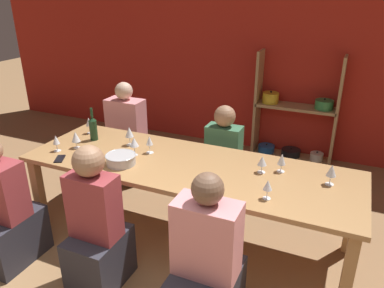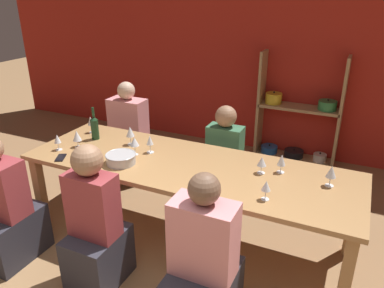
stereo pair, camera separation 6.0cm
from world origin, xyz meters
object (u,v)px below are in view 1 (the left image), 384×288
person_far_a (223,168)px  wine_glass_white_b (149,141)px  person_far_b (128,143)px  wine_bottle_green (93,128)px  wine_glass_red_d (282,160)px  shelf_unit (293,122)px  wine_glass_empty_b (129,132)px  wine_glass_red_c (268,186)px  wine_glass_red_a (332,171)px  dining_table (187,172)px  person_near_c (97,234)px  wine_glass_empty_a (56,140)px  cell_phone (60,159)px  wine_glass_empty_c (134,142)px  wine_glass_red_b (89,122)px  mixing_bowl (121,159)px  person_near_a (5,218)px  wine_glass_white_a (262,161)px  person_near_b (206,272)px  wine_glass_empty_d (76,137)px

person_far_a → wine_glass_white_b: bearing=53.4°
wine_glass_white_b → person_far_b: bearing=134.6°
wine_bottle_green → wine_glass_red_d: 1.85m
shelf_unit → wine_glass_empty_b: bearing=-121.4°
person_far_a → wine_glass_red_c: bearing=123.8°
wine_glass_red_a → wine_glass_red_d: bearing=170.6°
dining_table → wine_glass_white_b: wine_glass_white_b is taller
wine_glass_red_c → person_near_c: 1.33m
person_far_b → wine_glass_empty_b: bearing=125.9°
wine_glass_empty_a → person_near_c: person_near_c is taller
wine_glass_red_c → cell_phone: (-1.83, -0.09, -0.10)m
wine_glass_empty_c → wine_glass_red_b: bearing=158.8°
dining_table → wine_glass_empty_c: (-0.51, -0.02, 0.20)m
mixing_bowl → wine_glass_empty_b: wine_glass_empty_b is taller
wine_glass_empty_c → person_near_a: (-0.77, -0.84, -0.50)m
mixing_bowl → wine_glass_white_a: wine_glass_white_a is taller
person_far_a → person_near_c: (-0.48, -1.51, 0.03)m
wine_glass_red_d → mixing_bowl: bearing=-162.3°
wine_glass_white_a → wine_glass_empty_a: bearing=-169.5°
shelf_unit → wine_glass_empty_c: size_ratio=8.34×
shelf_unit → wine_glass_red_b: shelf_unit is taller
wine_glass_red_c → wine_glass_empty_b: 1.50m
wine_glass_white_a → person_near_b: (-0.13, -0.90, -0.45)m
wine_glass_red_c → person_near_c: size_ratio=0.13×
wine_glass_white_a → wine_glass_red_c: 0.41m
shelf_unit → mixing_bowl: (-1.08, -2.40, 0.29)m
wine_glass_empty_c → cell_phone: wine_glass_empty_c is taller
cell_phone → person_near_c: 0.85m
wine_glass_red_a → wine_glass_red_d: (-0.39, 0.06, -0.01)m
person_near_a → person_near_b: person_near_b is taller
wine_bottle_green → wine_glass_empty_b: wine_bottle_green is taller
person_near_b → person_far_b: person_far_b is taller
wine_glass_red_a → cell_phone: 2.29m
shelf_unit → wine_glass_empty_a: shelf_unit is taller
dining_table → person_near_b: 0.97m
wine_glass_red_d → cell_phone: (-1.84, -0.55, -0.10)m
wine_glass_empty_c → wine_glass_red_a: bearing=4.9°
person_near_a → person_far_b: bearing=87.0°
wine_glass_empty_d → person_far_b: (-0.09, 0.97, -0.46)m
mixing_bowl → wine_glass_empty_a: size_ratio=1.72×
wine_glass_red_a → cell_phone: (-2.23, -0.49, -0.11)m
wine_glass_empty_b → wine_glass_red_d: wine_glass_empty_b is taller
wine_glass_red_a → person_near_b: size_ratio=0.15×
person_near_b → person_far_a: bearing=105.4°
wine_bottle_green → mixing_bowl: bearing=-32.8°
mixing_bowl → wine_glass_white_a: bearing=16.2°
person_far_a → wine_bottle_green: bearing=27.5°
dining_table → wine_glass_red_d: wine_glass_red_d is taller
wine_glass_red_c → person_far_a: bearing=123.8°
wine_glass_red_a → wine_glass_red_c: size_ratio=1.13×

